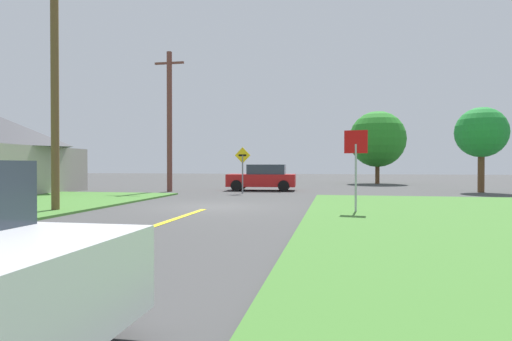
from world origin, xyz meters
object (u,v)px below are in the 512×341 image
object	(u,v)px
direction_sign	(243,165)
oak_tree_left	(481,133)
utility_pole_mid	(169,120)
stop_sign	(356,155)
utility_pole_near	(55,79)
pine_tree_center	(377,139)
car_approaching_junction	(263,178)

from	to	relation	value
direction_sign	oak_tree_left	distance (m)	14.00
utility_pole_mid	direction_sign	bearing A→B (deg)	-9.97
utility_pole_mid	oak_tree_left	bearing A→B (deg)	8.71
stop_sign	utility_pole_mid	world-z (taller)	utility_pole_mid
utility_pole_near	oak_tree_left	distance (m)	22.33
stop_sign	utility_pole_mid	size ratio (longest dim) A/B	0.33
utility_pole_near	pine_tree_center	size ratio (longest dim) A/B	1.40
utility_pole_near	direction_sign	bearing A→B (deg)	67.40
car_approaching_junction	utility_pole_near	xyz separation A→B (m)	(-4.85, -13.05, 3.67)
stop_sign	utility_pole_near	world-z (taller)	utility_pole_near
car_approaching_junction	pine_tree_center	distance (m)	14.12
stop_sign	pine_tree_center	distance (m)	23.24
car_approaching_junction	direction_sign	distance (m)	3.12
direction_sign	stop_sign	bearing A→B (deg)	-56.91
direction_sign	pine_tree_center	size ratio (longest dim) A/B	0.42
stop_sign	utility_pole_near	bearing A→B (deg)	17.42
utility_pole_mid	pine_tree_center	distance (m)	18.86
utility_pole_near	pine_tree_center	xyz separation A→B (m)	(12.83, 24.31, -0.68)
utility_pole_near	oak_tree_left	xyz separation A→B (m)	(17.62, 13.68, -1.01)
car_approaching_junction	direction_sign	bearing A→B (deg)	74.16
car_approaching_junction	oak_tree_left	world-z (taller)	oak_tree_left
oak_tree_left	utility_pole_near	bearing A→B (deg)	-142.16
stop_sign	oak_tree_left	bearing A→B (deg)	-112.12
stop_sign	pine_tree_center	size ratio (longest dim) A/B	0.44
car_approaching_junction	utility_pole_near	distance (m)	14.40
oak_tree_left	pine_tree_center	bearing A→B (deg)	114.26
utility_pole_near	utility_pole_mid	size ratio (longest dim) A/B	1.04
oak_tree_left	pine_tree_center	size ratio (longest dim) A/B	0.80
direction_sign	oak_tree_left	size ratio (longest dim) A/B	0.52
stop_sign	utility_pole_near	size ratio (longest dim) A/B	0.31
utility_pole_mid	car_approaching_junction	bearing A→B (deg)	21.92
stop_sign	car_approaching_junction	distance (m)	12.81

